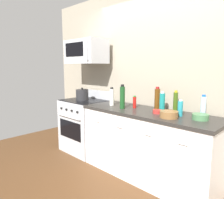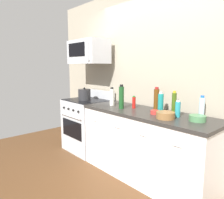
{
  "view_description": "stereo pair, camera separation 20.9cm",
  "coord_description": "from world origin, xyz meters",
  "px_view_note": "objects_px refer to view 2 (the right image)",
  "views": [
    {
      "loc": [
        1.59,
        -2.31,
        1.51
      ],
      "look_at": [
        -0.61,
        -0.05,
        1.01
      ],
      "focal_mm": 34.21,
      "sensor_mm": 36.0,
      "label": 1
    },
    {
      "loc": [
        1.73,
        -2.16,
        1.51
      ],
      "look_at": [
        -0.61,
        -0.05,
        1.01
      ],
      "focal_mm": 34.21,
      "sensor_mm": 36.0,
      "label": 2
    }
  ],
  "objects_px": {
    "bowl_red_small": "(155,112)",
    "bottle_hot_sauce_red": "(134,102)",
    "bottle_vinegar_white": "(112,97)",
    "bottle_olive_oil": "(174,103)",
    "bottle_sparkling_teal": "(161,103)",
    "stockpot": "(84,95)",
    "microwave": "(88,52)",
    "bottle_wine_green": "(121,97)",
    "bottle_wine_amber": "(156,99)",
    "bowl_wooden_salad": "(165,115)",
    "bowl_green_glaze": "(197,118)",
    "range_oven": "(87,124)",
    "bottle_water_clear": "(202,107)",
    "bottle_dish_soap": "(178,109)"
  },
  "relations": [
    {
      "from": "bottle_wine_green",
      "to": "bottle_wine_amber",
      "type": "bearing_deg",
      "value": 37.61
    },
    {
      "from": "stockpot",
      "to": "bottle_wine_amber",
      "type": "bearing_deg",
      "value": 10.24
    },
    {
      "from": "bottle_sparkling_teal",
      "to": "bottle_wine_green",
      "type": "bearing_deg",
      "value": -159.27
    },
    {
      "from": "bottle_sparkling_teal",
      "to": "stockpot",
      "type": "distance_m",
      "value": 1.49
    },
    {
      "from": "bottle_dish_soap",
      "to": "bowl_wooden_salad",
      "type": "relative_size",
      "value": 0.94
    },
    {
      "from": "stockpot",
      "to": "range_oven",
      "type": "bearing_deg",
      "value": 90.0
    },
    {
      "from": "bottle_water_clear",
      "to": "bottle_dish_soap",
      "type": "bearing_deg",
      "value": -137.34
    },
    {
      "from": "bottle_vinegar_white",
      "to": "bowl_red_small",
      "type": "relative_size",
      "value": 2.36
    },
    {
      "from": "microwave",
      "to": "bottle_sparkling_teal",
      "type": "relative_size",
      "value": 2.8
    },
    {
      "from": "bottle_dish_soap",
      "to": "bowl_green_glaze",
      "type": "bearing_deg",
      "value": -1.66
    },
    {
      "from": "bottle_dish_soap",
      "to": "bowl_wooden_salad",
      "type": "xyz_separation_m",
      "value": [
        -0.05,
        -0.17,
        -0.05
      ]
    },
    {
      "from": "microwave",
      "to": "bottle_sparkling_teal",
      "type": "bearing_deg",
      "value": 1.88
    },
    {
      "from": "bottle_dish_soap",
      "to": "bottle_water_clear",
      "type": "distance_m",
      "value": 0.27
    },
    {
      "from": "bottle_sparkling_teal",
      "to": "bowl_green_glaze",
      "type": "bearing_deg",
      "value": -7.02
    },
    {
      "from": "bottle_olive_oil",
      "to": "bottle_hot_sauce_red",
      "type": "relative_size",
      "value": 1.63
    },
    {
      "from": "bottle_wine_amber",
      "to": "bottle_sparkling_teal",
      "type": "relative_size",
      "value": 1.17
    },
    {
      "from": "bottle_wine_green",
      "to": "bowl_red_small",
      "type": "relative_size",
      "value": 2.91
    },
    {
      "from": "microwave",
      "to": "bottle_wine_green",
      "type": "xyz_separation_m",
      "value": [
        0.97,
        -0.15,
        -0.67
      ]
    },
    {
      "from": "bottle_sparkling_teal",
      "to": "bowl_green_glaze",
      "type": "xyz_separation_m",
      "value": [
        0.53,
        -0.06,
        -0.09
      ]
    },
    {
      "from": "bottle_hot_sauce_red",
      "to": "bowl_red_small",
      "type": "bearing_deg",
      "value": -10.55
    },
    {
      "from": "bottle_hot_sauce_red",
      "to": "bottle_sparkling_teal",
      "type": "distance_m",
      "value": 0.42
    },
    {
      "from": "bowl_green_glaze",
      "to": "range_oven",
      "type": "bearing_deg",
      "value": -179.18
    },
    {
      "from": "bottle_hot_sauce_red",
      "to": "bottle_vinegar_white",
      "type": "height_order",
      "value": "bottle_vinegar_white"
    },
    {
      "from": "bottle_hot_sauce_red",
      "to": "bottle_wine_green",
      "type": "height_order",
      "value": "bottle_wine_green"
    },
    {
      "from": "bottle_dish_soap",
      "to": "bottle_water_clear",
      "type": "height_order",
      "value": "bottle_water_clear"
    },
    {
      "from": "bowl_red_small",
      "to": "stockpot",
      "type": "distance_m",
      "value": 1.5
    },
    {
      "from": "bottle_sparkling_teal",
      "to": "bowl_red_small",
      "type": "distance_m",
      "value": 0.16
    },
    {
      "from": "bottle_olive_oil",
      "to": "bottle_dish_soap",
      "type": "bearing_deg",
      "value": -44.9
    },
    {
      "from": "bottle_hot_sauce_red",
      "to": "bottle_olive_oil",
      "type": "bearing_deg",
      "value": 11.9
    },
    {
      "from": "range_oven",
      "to": "microwave",
      "type": "distance_m",
      "value": 1.28
    },
    {
      "from": "bowl_red_small",
      "to": "bottle_hot_sauce_red",
      "type": "bearing_deg",
      "value": 169.45
    },
    {
      "from": "bottle_vinegar_white",
      "to": "bottle_water_clear",
      "type": "height_order",
      "value": "bottle_vinegar_white"
    },
    {
      "from": "bottle_wine_green",
      "to": "bottle_vinegar_white",
      "type": "xyz_separation_m",
      "value": [
        -0.27,
        0.07,
        -0.03
      ]
    },
    {
      "from": "bottle_vinegar_white",
      "to": "bowl_red_small",
      "type": "distance_m",
      "value": 0.81
    },
    {
      "from": "bottle_vinegar_white",
      "to": "bowl_green_glaze",
      "type": "bearing_deg",
      "value": 2.72
    },
    {
      "from": "bottle_vinegar_white",
      "to": "bowl_wooden_salad",
      "type": "relative_size",
      "value": 1.3
    },
    {
      "from": "stockpot",
      "to": "microwave",
      "type": "bearing_deg",
      "value": 89.87
    },
    {
      "from": "bottle_wine_green",
      "to": "bottle_wine_amber",
      "type": "xyz_separation_m",
      "value": [
        0.38,
        0.29,
        -0.01
      ]
    },
    {
      "from": "bowl_wooden_salad",
      "to": "bottle_hot_sauce_red",
      "type": "bearing_deg",
      "value": 164.27
    },
    {
      "from": "range_oven",
      "to": "stockpot",
      "type": "relative_size",
      "value": 4.79
    },
    {
      "from": "bottle_olive_oil",
      "to": "bottle_sparkling_teal",
      "type": "height_order",
      "value": "bottle_olive_oil"
    },
    {
      "from": "bowl_green_glaze",
      "to": "bottle_olive_oil",
      "type": "bearing_deg",
      "value": 159.78
    },
    {
      "from": "bowl_green_glaze",
      "to": "bowl_red_small",
      "type": "height_order",
      "value": "bowl_green_glaze"
    },
    {
      "from": "bottle_wine_green",
      "to": "bottle_water_clear",
      "type": "distance_m",
      "value": 1.05
    },
    {
      "from": "bottle_water_clear",
      "to": "bottle_sparkling_teal",
      "type": "xyz_separation_m",
      "value": [
        -0.48,
        -0.12,
        0.0
      ]
    },
    {
      "from": "bottle_olive_oil",
      "to": "bowl_wooden_salad",
      "type": "height_order",
      "value": "bottle_olive_oil"
    },
    {
      "from": "bottle_sparkling_teal",
      "to": "stockpot",
      "type": "height_order",
      "value": "bottle_sparkling_teal"
    },
    {
      "from": "bowl_red_small",
      "to": "bowl_wooden_salad",
      "type": "bearing_deg",
      "value": -25.12
    },
    {
      "from": "bottle_olive_oil",
      "to": "bowl_wooden_salad",
      "type": "distance_m",
      "value": 0.33
    },
    {
      "from": "bottle_wine_amber",
      "to": "bowl_red_small",
      "type": "bearing_deg",
      "value": -56.23
    }
  ]
}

